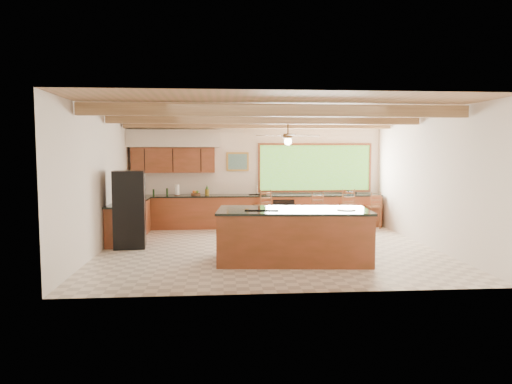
{
  "coord_description": "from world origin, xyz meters",
  "views": [
    {
      "loc": [
        -1.03,
        -9.85,
        2.09
      ],
      "look_at": [
        -0.21,
        0.8,
        1.18
      ],
      "focal_mm": 32.0,
      "sensor_mm": 36.0,
      "label": 1
    }
  ],
  "objects": [
    {
      "name": "bar_stool_a",
      "position": [
        0.1,
        2.39,
        0.66
      ],
      "size": [
        0.53,
        0.53,
        1.12
      ],
      "rotation": [
        0.0,
        0.0,
        0.41
      ],
      "color": "brown",
      "rests_on": "ground"
    },
    {
      "name": "island",
      "position": [
        0.36,
        -1.21,
        0.51
      ],
      "size": [
        3.01,
        1.62,
        1.03
      ],
      "rotation": [
        0.0,
        0.0,
        -0.09
      ],
      "color": "brown",
      "rests_on": "ground"
    },
    {
      "name": "bar_stool_c",
      "position": [
        1.57,
        2.19,
        0.62
      ],
      "size": [
        0.43,
        0.43,
        1.04
      ],
      "rotation": [
        0.0,
        0.0,
        -0.16
      ],
      "color": "brown",
      "rests_on": "ground"
    },
    {
      "name": "room_shell",
      "position": [
        -0.17,
        0.65,
        2.21
      ],
      "size": [
        7.27,
        6.54,
        3.02
      ],
      "color": "silver",
      "rests_on": "ground"
    },
    {
      "name": "counter_run",
      "position": [
        -0.82,
        2.52,
        0.46
      ],
      "size": [
        7.12,
        3.1,
        1.22
      ],
      "color": "brown",
      "rests_on": "ground"
    },
    {
      "name": "bar_stool_b",
      "position": [
        2.45,
        2.39,
        0.66
      ],
      "size": [
        0.43,
        0.43,
        1.12
      ],
      "rotation": [
        0.0,
        0.0,
        -0.07
      ],
      "color": "brown",
      "rests_on": "ground"
    },
    {
      "name": "ground",
      "position": [
        0.0,
        0.0,
        0.0
      ],
      "size": [
        7.2,
        7.2,
        0.0
      ],
      "primitive_type": "plane",
      "color": "beige",
      "rests_on": "ground"
    },
    {
      "name": "refrigerator",
      "position": [
        -3.05,
        0.34,
        0.86
      ],
      "size": [
        0.73,
        0.71,
        1.71
      ],
      "rotation": [
        0.0,
        0.0,
        0.1
      ],
      "color": "black",
      "rests_on": "ground"
    },
    {
      "name": "bar_stool_d",
      "position": [
        3.19,
        2.4,
        0.6
      ],
      "size": [
        0.42,
        0.42,
        1.02
      ],
      "rotation": [
        0.0,
        0.0,
        0.16
      ],
      "color": "brown",
      "rests_on": "ground"
    }
  ]
}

